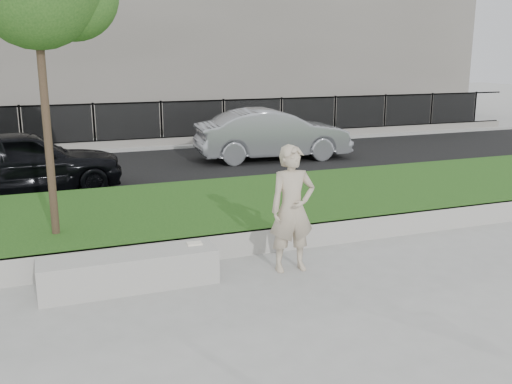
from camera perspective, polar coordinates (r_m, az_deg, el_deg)
name	(u,v)px	position (r m, az deg, el deg)	size (l,w,h in m)	color
ground	(227,285)	(8.06, -2.88, -9.28)	(90.00, 90.00, 0.00)	gray
grass_bank	(177,216)	(10.73, -7.88, -2.37)	(34.00, 4.00, 0.40)	black
grass_kerb	(206,248)	(8.91, -4.98, -5.64)	(34.00, 0.08, 0.40)	#9D9B93
street	(131,170)	(16.03, -12.37, 2.12)	(34.00, 7.00, 0.04)	black
far_pavement	(111,145)	(20.43, -14.33, 4.56)	(34.00, 3.00, 0.12)	gray
iron_fence	(114,135)	(19.37, -14.05, 5.55)	(32.00, 0.30, 1.50)	slate
building_facade	(84,10)	(27.22, -16.83, 17.02)	(34.00, 10.00, 10.00)	#656058
stone_bench	(130,271)	(8.07, -12.52, -7.70)	(2.39, 0.60, 0.49)	#9D9B93
man	(292,209)	(8.32, 3.64, -1.70)	(0.68, 0.45, 1.88)	#B8A88D
book	(194,243)	(8.22, -6.17, -5.14)	(0.21, 0.15, 0.02)	white
car_dark	(22,162)	(13.84, -22.36, 2.82)	(1.75, 4.36, 1.48)	black
car_silver	(273,134)	(17.15, 1.69, 5.80)	(1.60, 4.58, 1.51)	gray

